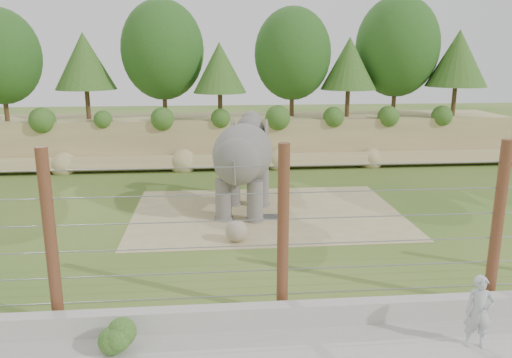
{
  "coord_description": "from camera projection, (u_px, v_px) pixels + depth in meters",
  "views": [
    {
      "loc": [
        -1.56,
        -14.84,
        5.81
      ],
      "look_at": [
        0.0,
        2.0,
        1.6
      ],
      "focal_mm": 35.0,
      "sensor_mm": 36.0,
      "label": 1
    }
  ],
  "objects": [
    {
      "name": "walkway_shrub",
      "position": [
        120.0,
        338.0,
        9.89
      ],
      "size": [
        0.68,
        0.68,
        0.68
      ],
      "primitive_type": "sphere",
      "color": "#275018",
      "rests_on": "walkway"
    },
    {
      "name": "retaining_wall",
      "position": [
        285.0,
        315.0,
        11.0
      ],
      "size": [
        26.0,
        0.35,
        0.5
      ],
      "primitive_type": "cube",
      "color": "#A7A49C",
      "rests_on": "ground"
    },
    {
      "name": "dirt_patch",
      "position": [
        267.0,
        213.0,
        18.83
      ],
      "size": [
        10.0,
        7.0,
        0.02
      ],
      "primitive_type": "cube",
      "color": "tan",
      "rests_on": "ground"
    },
    {
      "name": "zookeeper",
      "position": [
        479.0,
        312.0,
        10.05
      ],
      "size": [
        0.64,
        0.5,
        1.54
      ],
      "primitive_type": "imported",
      "rotation": [
        0.0,
        0.0,
        -0.27
      ],
      "color": "#A6ABB0",
      "rests_on": "walkway"
    },
    {
      "name": "ground",
      "position": [
        262.0,
        243.0,
        15.89
      ],
      "size": [
        90.0,
        90.0,
        0.0
      ],
      "primitive_type": "plane",
      "color": "#365D1E",
      "rests_on": "ground"
    },
    {
      "name": "drain_grate",
      "position": [
        270.0,
        217.0,
        18.32
      ],
      "size": [
        1.0,
        0.6,
        0.03
      ],
      "primitive_type": "cube",
      "color": "#262628",
      "rests_on": "dirt_patch"
    },
    {
      "name": "stone_ball",
      "position": [
        236.0,
        231.0,
        15.86
      ],
      "size": [
        0.71,
        0.71,
        0.71
      ],
      "primitive_type": "sphere",
      "color": "gray",
      "rests_on": "dirt_patch"
    },
    {
      "name": "back_embankment",
      "position": [
        249.0,
        90.0,
        27.23
      ],
      "size": [
        30.0,
        5.52,
        8.77
      ],
      "color": "#9F895D",
      "rests_on": "ground"
    },
    {
      "name": "elephant",
      "position": [
        243.0,
        167.0,
        18.5
      ],
      "size": [
        2.81,
        4.68,
        3.54
      ],
      "primitive_type": null,
      "rotation": [
        0.0,
        0.0,
        -0.23
      ],
      "color": "#5B5651",
      "rests_on": "ground"
    },
    {
      "name": "barrier_fence",
      "position": [
        283.0,
        232.0,
        11.06
      ],
      "size": [
        20.26,
        0.26,
        4.0
      ],
      "color": "#552619",
      "rests_on": "ground"
    }
  ]
}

